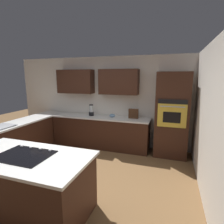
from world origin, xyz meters
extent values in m
plane|color=brown|center=(0.00, 0.00, 0.00)|extent=(14.00, 14.00, 0.00)
cube|color=white|center=(0.00, -2.10, 1.30)|extent=(6.00, 0.10, 2.60)
cube|color=#381E14|center=(-0.40, -1.88, 1.88)|extent=(1.10, 0.34, 0.69)
cube|color=#381E14|center=(0.95, -1.88, 1.88)|extent=(1.10, 0.34, 0.69)
cube|color=white|center=(-2.45, -0.30, 1.30)|extent=(0.10, 4.00, 2.60)
cube|color=#381E14|center=(0.10, -1.72, 0.43)|extent=(2.80, 0.60, 0.86)
cube|color=silver|center=(0.10, -1.72, 0.88)|extent=(2.84, 0.64, 0.04)
cube|color=#381E14|center=(1.82, -0.55, 0.43)|extent=(0.60, 2.90, 0.86)
cube|color=silver|center=(1.82, -0.55, 0.88)|extent=(0.64, 2.94, 0.04)
cube|color=#381E14|center=(0.15, 1.09, 0.43)|extent=(1.86, 0.93, 0.86)
cube|color=silver|center=(0.15, 1.09, 0.88)|extent=(1.94, 1.01, 0.04)
cube|color=#381E14|center=(-1.85, -1.72, 1.07)|extent=(0.80, 0.60, 2.14)
cube|color=gold|center=(-1.85, -1.41, 1.12)|extent=(0.66, 0.03, 0.56)
cube|color=black|center=(-1.85, -1.39, 1.08)|extent=(0.40, 0.01, 0.26)
cube|color=black|center=(-1.85, -1.41, 1.45)|extent=(0.66, 0.02, 0.11)
cylinder|color=silver|center=(-1.85, -1.37, 1.34)|extent=(0.56, 0.02, 0.02)
cube|color=#515456|center=(1.82, -0.04, 0.91)|extent=(0.40, 0.30, 0.02)
cube|color=black|center=(0.15, 1.09, 0.91)|extent=(0.76, 0.56, 0.01)
cylinder|color=#B2B2B7|center=(-0.12, 0.86, 0.92)|extent=(0.04, 0.04, 0.02)
cylinder|color=#B2B2B7|center=(0.06, 0.86, 0.92)|extent=(0.04, 0.04, 0.02)
cylinder|color=#B2B2B7|center=(0.24, 0.86, 0.92)|extent=(0.04, 0.04, 0.02)
cylinder|color=#B2B2B7|center=(0.42, 0.86, 0.92)|extent=(0.04, 0.04, 0.02)
cylinder|color=black|center=(0.40, -1.76, 0.96)|extent=(0.15, 0.15, 0.11)
cylinder|color=silver|center=(0.40, -1.76, 1.11)|extent=(0.11, 0.11, 0.20)
cylinder|color=black|center=(0.40, -1.76, 1.22)|extent=(0.12, 0.12, 0.03)
ellipsoid|color=#668CB2|center=(-0.25, -1.76, 0.95)|extent=(0.17, 0.17, 0.09)
cube|color=#472B19|center=(-0.85, -1.80, 1.03)|extent=(0.26, 0.10, 0.26)
cube|color=#472B19|center=(-0.85, -1.75, 1.03)|extent=(0.25, 0.02, 0.02)
camera|label=1|loc=(-1.83, 3.02, 2.01)|focal=29.14mm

